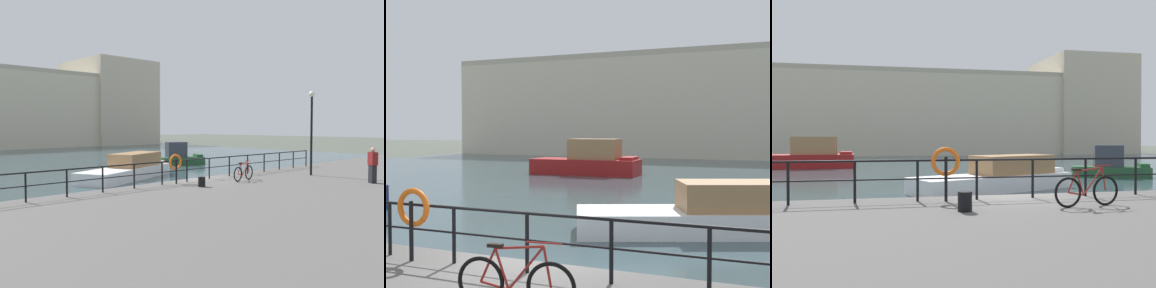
# 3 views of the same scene
# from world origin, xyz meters

# --- Properties ---
(water_basin) EXTENTS (80.00, 60.00, 0.01)m
(water_basin) POSITION_xyz_m (0.00, 30.20, 0.01)
(water_basin) COLOR #33474C
(water_basin) RESTS_ON ground_plane
(moored_harbor_tender) EXTENTS (8.56, 3.35, 2.81)m
(moored_harbor_tender) POSITION_xyz_m (-9.99, 27.88, 1.05)
(moored_harbor_tender) COLOR maroon
(moored_harbor_tender) RESTS_ON water_basin
(moored_green_narrowboat) EXTENTS (9.11, 5.82, 1.78)m
(moored_green_narrowboat) POSITION_xyz_m (2.39, 9.08, 0.70)
(moored_green_narrowboat) COLOR white
(moored_green_narrowboat) RESTS_ON water_basin
(quay_railing) EXTENTS (20.42, 0.07, 1.08)m
(quay_railing) POSITION_xyz_m (-0.41, -0.75, 1.80)
(quay_railing) COLOR black
(quay_railing) RESTS_ON quay_promenade
(parked_bicycle) EXTENTS (1.76, 0.30, 0.98)m
(parked_bicycle) POSITION_xyz_m (1.10, -2.40, 1.45)
(parked_bicycle) COLOR black
(parked_bicycle) RESTS_ON quay_promenade
(life_ring_stand) EXTENTS (0.75, 0.16, 1.40)m
(life_ring_stand) POSITION_xyz_m (-2.05, -0.88, 2.04)
(life_ring_stand) COLOR black
(life_ring_stand) RESTS_ON quay_promenade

